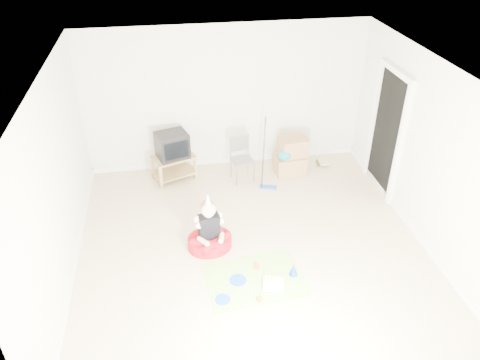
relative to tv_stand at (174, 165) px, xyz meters
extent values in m
plane|color=beige|center=(1.01, -2.06, -0.27)|extent=(5.00, 5.00, 0.00)
cube|color=black|center=(3.49, -0.86, 0.76)|extent=(0.02, 0.90, 2.05)
cube|color=olive|center=(0.00, 0.00, 0.17)|extent=(0.83, 0.67, 0.03)
cube|color=olive|center=(0.00, 0.00, -0.15)|extent=(0.83, 0.67, 0.03)
cube|color=olive|center=(-0.24, -0.30, -0.04)|extent=(0.06, 0.06, 0.45)
cube|color=olive|center=(0.38, -0.07, -0.04)|extent=(0.06, 0.06, 0.45)
cube|color=olive|center=(-0.38, 0.07, -0.04)|extent=(0.06, 0.06, 0.45)
cube|color=olive|center=(0.24, 0.30, -0.04)|extent=(0.06, 0.06, 0.45)
cube|color=black|center=(0.00, 0.00, 0.41)|extent=(0.62, 0.57, 0.45)
cube|color=gray|center=(1.20, -0.24, 0.13)|extent=(0.42, 0.41, 0.03)
cylinder|color=gray|center=(1.04, -0.27, 0.14)|extent=(0.02, 0.02, 0.81)
cylinder|color=gray|center=(1.36, -0.21, 0.14)|extent=(0.02, 0.02, 0.81)
cube|color=#A57950|center=(2.09, -0.15, -0.09)|extent=(0.57, 0.45, 0.35)
cube|color=#A57950|center=(2.14, -0.12, 0.25)|extent=(0.51, 0.42, 0.33)
ellipsoid|color=#0C7C8E|center=(1.94, -0.28, 0.18)|extent=(0.23, 0.16, 0.19)
cube|color=#2353B1|center=(1.59, -0.60, -0.25)|extent=(0.32, 0.19, 0.03)
cylinder|color=black|center=(1.59, -0.60, 0.35)|extent=(0.15, 0.39, 1.18)
cube|color=#297C3E|center=(2.78, 0.03, -0.25)|extent=(0.25, 0.29, 0.03)
cube|color=#AA2924|center=(2.78, 0.03, -0.22)|extent=(0.22, 0.27, 0.03)
cube|color=#C3C48A|center=(2.78, 0.03, -0.20)|extent=(0.18, 0.24, 0.03)
cylinder|color=#A90F1A|center=(0.41, -1.99, -0.18)|extent=(0.73, 0.73, 0.18)
cube|color=black|center=(0.41, -1.99, 0.10)|extent=(0.31, 0.21, 0.39)
sphere|color=beige|center=(0.41, -1.99, 0.40)|extent=(0.23, 0.23, 0.20)
cone|color=white|center=(0.41, -1.99, 0.58)|extent=(0.11, 0.11, 0.16)
cube|color=#FF3587|center=(0.93, -2.76, -0.26)|extent=(1.39, 1.06, 0.01)
cube|color=white|center=(1.14, -2.94, -0.23)|extent=(0.32, 0.28, 0.07)
cube|color=#3EAE65|center=(1.14, -2.94, -0.26)|extent=(0.32, 0.28, 0.01)
cylinder|color=beige|center=(1.04, -2.96, -0.16)|extent=(0.01, 0.01, 0.06)
cylinder|color=beige|center=(1.08, -2.97, -0.16)|extent=(0.01, 0.01, 0.06)
cylinder|color=beige|center=(1.11, -2.98, -0.16)|extent=(0.01, 0.01, 0.06)
cylinder|color=beige|center=(1.15, -2.99, -0.16)|extent=(0.01, 0.01, 0.06)
cylinder|color=beige|center=(1.19, -3.00, -0.16)|extent=(0.01, 0.01, 0.06)
cylinder|color=beige|center=(1.23, -3.01, -0.16)|extent=(0.01, 0.01, 0.06)
cylinder|color=beige|center=(1.06, -2.88, -0.16)|extent=(0.01, 0.01, 0.06)
cylinder|color=beige|center=(1.10, -2.89, -0.16)|extent=(0.01, 0.01, 0.06)
cylinder|color=beige|center=(1.14, -2.89, -0.16)|extent=(0.01, 0.01, 0.06)
cylinder|color=beige|center=(1.17, -2.90, -0.16)|extent=(0.01, 0.01, 0.06)
cylinder|color=beige|center=(1.21, -2.91, -0.16)|extent=(0.01, 0.01, 0.06)
cylinder|color=blue|center=(0.71, -2.75, -0.26)|extent=(0.28, 0.28, 0.01)
cylinder|color=blue|center=(0.46, -3.06, -0.26)|extent=(0.20, 0.20, 0.01)
cylinder|color=#E65619|center=(1.00, -2.57, -0.22)|extent=(0.07, 0.07, 0.08)
cylinder|color=#E65619|center=(0.92, -3.16, -0.22)|extent=(0.07, 0.07, 0.07)
cone|color=blue|center=(1.46, -2.76, -0.17)|extent=(0.13, 0.13, 0.18)
camera|label=1|loc=(-0.02, -7.26, 4.21)|focal=35.00mm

